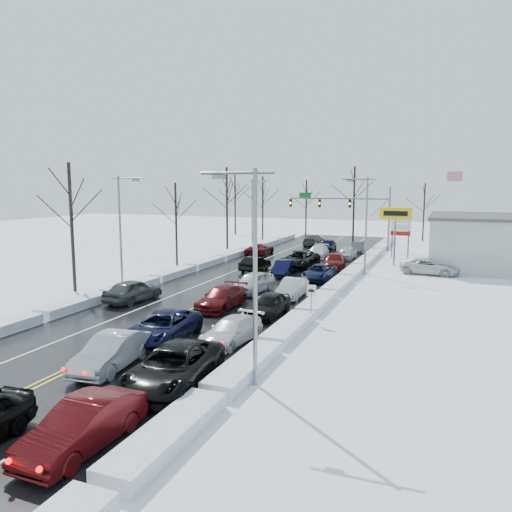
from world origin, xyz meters
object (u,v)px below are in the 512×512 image
at_px(traffic_signal_mast, 349,207).
at_px(flagpole, 447,204).
at_px(oncoming_car_0, 255,271).
at_px(tires_plus_sign, 396,217).

height_order(traffic_signal_mast, flagpole, flagpole).
bearing_deg(flagpole, oncoming_car_0, -127.38).
xyz_separation_m(traffic_signal_mast, oncoming_car_0, (-5.17, -20.11, -5.48)).
bearing_deg(oncoming_car_0, tires_plus_sign, -140.02).
bearing_deg(flagpole, tires_plus_sign, -108.44).
xyz_separation_m(tires_plus_sign, oncoming_car_0, (-12.22, -8.11, -4.99)).
bearing_deg(traffic_signal_mast, flagpole, 9.73).
height_order(flagpole, oncoming_car_0, flagpole).
bearing_deg(oncoming_car_0, flagpole, -120.96).
xyz_separation_m(flagpole, oncoming_car_0, (-16.89, -22.12, -5.93)).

